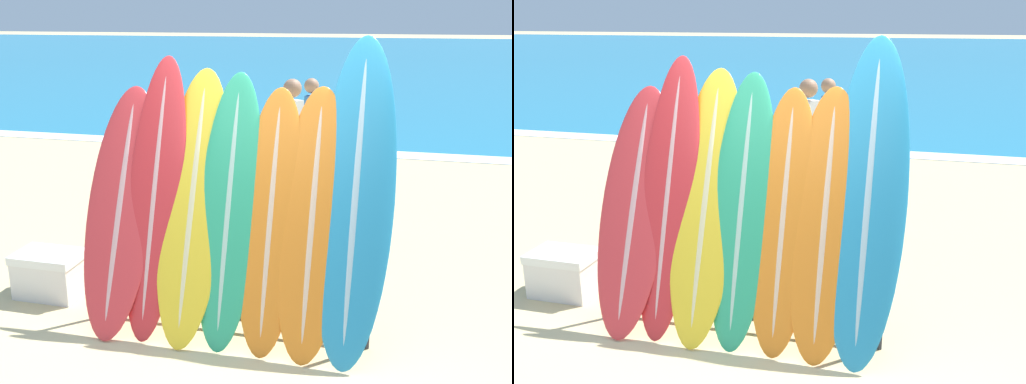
# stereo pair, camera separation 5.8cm
# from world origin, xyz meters

# --- Properties ---
(ground_plane) EXTENTS (160.00, 160.00, 0.00)m
(ground_plane) POSITION_xyz_m (0.00, 0.00, 0.00)
(ground_plane) COLOR tan
(ocean_water) EXTENTS (120.00, 60.00, 0.01)m
(ocean_water) POSITION_xyz_m (0.00, 36.73, 0.00)
(ocean_water) COLOR teal
(ocean_water) RESTS_ON ground_plane
(surfboard_rack) EXTENTS (2.25, 0.04, 0.95)m
(surfboard_rack) POSITION_xyz_m (-0.15, 0.47, 0.51)
(surfboard_rack) COLOR #28282D
(surfboard_rack) RESTS_ON ground_plane
(surfboard_slot_0) EXTENTS (0.60, 0.92, 1.97)m
(surfboard_slot_0) POSITION_xyz_m (-1.09, 0.46, 0.98)
(surfboard_slot_0) COLOR red
(surfboard_slot_0) RESTS_ON ground_plane
(surfboard_slot_1) EXTENTS (0.48, 0.88, 2.22)m
(surfboard_slot_1) POSITION_xyz_m (-0.80, 0.50, 1.11)
(surfboard_slot_1) COLOR red
(surfboard_slot_1) RESTS_ON ground_plane
(surfboard_slot_2) EXTENTS (0.56, 0.95, 2.12)m
(surfboard_slot_2) POSITION_xyz_m (-0.47, 0.49, 1.06)
(surfboard_slot_2) COLOR yellow
(surfboard_slot_2) RESTS_ON ground_plane
(surfboard_slot_3) EXTENTS (0.50, 0.84, 2.11)m
(surfboard_slot_3) POSITION_xyz_m (-0.17, 0.48, 1.05)
(surfboard_slot_3) COLOR #289E70
(surfboard_slot_3) RESTS_ON ground_plane
(surfboard_slot_4) EXTENTS (0.50, 0.79, 2.00)m
(surfboard_slot_4) POSITION_xyz_m (0.17, 0.46, 1.00)
(surfboard_slot_4) COLOR orange
(surfboard_slot_4) RESTS_ON ground_plane
(surfboard_slot_5) EXTENTS (0.55, 0.84, 2.01)m
(surfboard_slot_5) POSITION_xyz_m (0.50, 0.46, 1.01)
(surfboard_slot_5) COLOR orange
(surfboard_slot_5) RESTS_ON ground_plane
(surfboard_slot_6) EXTENTS (0.58, 1.02, 2.39)m
(surfboard_slot_6) POSITION_xyz_m (0.81, 0.54, 1.20)
(surfboard_slot_6) COLOR teal
(surfboard_slot_6) RESTS_ON ground_plane
(person_near_water) EXTENTS (0.27, 0.24, 1.58)m
(person_near_water) POSITION_xyz_m (0.75, 3.13, 0.86)
(person_near_water) COLOR tan
(person_near_water) RESTS_ON ground_plane
(person_mid_beach) EXTENTS (0.22, 0.28, 1.64)m
(person_mid_beach) POSITION_xyz_m (-0.26, 4.99, 0.89)
(person_mid_beach) COLOR #A87A5B
(person_mid_beach) RESTS_ON ground_plane
(person_far_left) EXTENTS (0.28, 0.30, 1.76)m
(person_far_left) POSITION_xyz_m (-0.29, 3.66, 0.96)
(person_far_left) COLOR #A87A5B
(person_far_left) RESTS_ON ground_plane
(person_far_right) EXTENTS (0.28, 0.22, 1.67)m
(person_far_right) POSITION_xyz_m (0.45, 6.35, 0.91)
(person_far_right) COLOR tan
(person_far_right) RESTS_ON ground_plane
(cooler_box) EXTENTS (0.61, 0.41, 0.42)m
(cooler_box) POSITION_xyz_m (-1.99, 0.70, 0.21)
(cooler_box) COLOR silver
(cooler_box) RESTS_ON ground_plane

